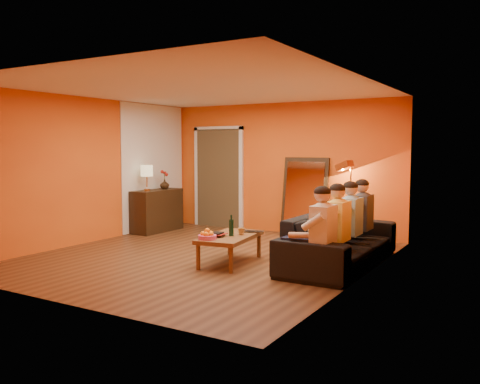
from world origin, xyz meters
The scene contains 27 objects.
room_shell centered at (0.00, 0.37, 1.30)m, with size 5.00×5.50×2.60m.
white_accent centered at (-2.48, 1.75, 1.30)m, with size 0.02×1.90×2.58m, color white.
doorway_recess centered at (-1.50, 2.83, 1.05)m, with size 1.06×0.30×2.10m, color #3F2D19.
door_jamb_left centered at (-2.07, 2.71, 1.05)m, with size 0.08×0.06×2.20m, color white.
door_jamb_right centered at (-0.93, 2.71, 1.05)m, with size 0.08×0.06×2.20m, color white.
door_header centered at (-1.50, 2.71, 2.12)m, with size 1.22×0.06×0.08m, color white.
mirror_frame centered at (0.55, 2.63, 0.76)m, with size 0.92×0.06×1.52m, color #311F10.
mirror_glass centered at (0.55, 2.59, 0.76)m, with size 0.78×0.02×1.36m, color white.
sideboard centered at (-2.24, 1.55, 0.42)m, with size 0.44×1.18×0.85m, color #311F10.
table_lamp centered at (-2.24, 1.25, 1.10)m, with size 0.24×0.24×0.51m, color beige, non-canonical shape.
sofa centered at (2.00, 0.57, 0.37)m, with size 1.00×2.56×0.75m, color black.
coffee_table centered at (0.57, -0.15, 0.21)m, with size 0.62×1.22×0.42m, color brown, non-canonical shape.
floor_lamp centered at (1.56, 2.35, 0.72)m, with size 0.30×0.24×1.44m, color #BB7836, non-canonical shape.
dog centered at (2.00, -0.22, 0.35)m, with size 0.39×0.60×0.71m, color #AC844D, non-canonical shape.
person_far_left centered at (2.13, -0.43, 0.61)m, with size 0.70×0.44×1.22m, color silver, non-canonical shape.
person_mid_left centered at (2.13, 0.12, 0.61)m, with size 0.70×0.44×1.22m, color #FAD253, non-canonical shape.
person_mid_right centered at (2.13, 0.67, 0.61)m, with size 0.70×0.44×1.22m, color #8EB9DB, non-canonical shape.
person_far_right centered at (2.13, 1.22, 0.61)m, with size 0.70×0.44×1.22m, color #38393E, non-canonical shape.
fruit_bowl centered at (0.47, -0.60, 0.50)m, with size 0.26×0.26×0.16m, color #DD4E7F, non-canonical shape.
wine_bottle centered at (0.62, -0.20, 0.58)m, with size 0.07×0.07×0.31m, color black.
tumbler centered at (0.69, -0.03, 0.47)m, with size 0.11×0.11×0.10m, color #B27F3F.
laptop centered at (0.75, 0.20, 0.43)m, with size 0.32×0.20×0.02m, color black.
book_lower centered at (0.39, -0.35, 0.43)m, with size 0.18×0.24×0.02m, color #311F10.
book_mid centered at (0.40, -0.34, 0.45)m, with size 0.18×0.24×0.02m, color #9F1B12.
book_upper centered at (0.39, -0.36, 0.47)m, with size 0.15×0.20×0.02m, color black.
vase centered at (-2.24, 1.80, 0.95)m, with size 0.19×0.19×0.20m, color #311F10.
flowers centered at (-2.24, 1.80, 1.17)m, with size 0.17×0.17×0.39m, color #9F1B12, non-canonical shape.
Camera 1 is at (4.46, -6.44, 1.71)m, focal length 38.00 mm.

